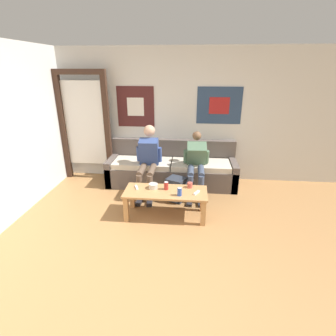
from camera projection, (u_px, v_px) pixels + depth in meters
ground_plane at (145, 278)px, 2.89m from camera, size 18.00×18.00×0.00m
wall_back at (169, 116)px, 5.15m from camera, size 10.00×0.07×2.55m
door_frame at (84, 121)px, 5.13m from camera, size 1.00×0.10×2.15m
couch at (172, 170)px, 5.16m from camera, size 2.48×0.74×0.83m
coffee_table at (166, 196)px, 3.98m from camera, size 1.25×0.52×0.43m
person_seated_adult at (148, 158)px, 4.69m from camera, size 0.47×0.92×1.21m
person_seated_teen at (196, 162)px, 4.68m from camera, size 0.47×1.00×1.08m
backpack at (176, 190)px, 4.53m from camera, size 0.38×0.38×0.41m
ceramic_bowl at (153, 186)px, 4.03m from camera, size 0.15×0.15×0.08m
pillar_candle at (190, 185)px, 4.06m from camera, size 0.08×0.08×0.10m
drink_can_blue at (180, 192)px, 3.80m from camera, size 0.07×0.07×0.12m
drink_can_red at (166, 186)px, 3.99m from camera, size 0.07×0.07×0.12m
game_controller_near_left at (197, 193)px, 3.88m from camera, size 0.10×0.14×0.03m
game_controller_near_right at (137, 187)px, 4.05m from camera, size 0.09×0.15×0.03m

